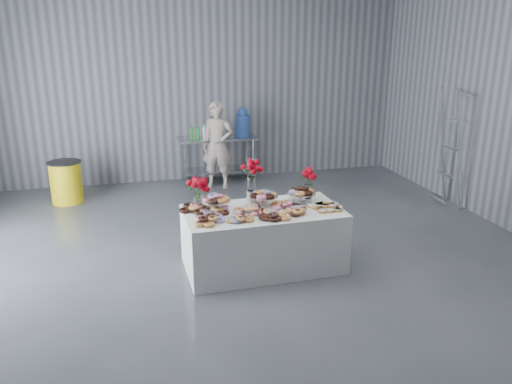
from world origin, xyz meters
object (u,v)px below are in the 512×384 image
at_px(water_jug, 243,123).
at_px(trash_barrel, 66,182).
at_px(person, 218,145).
at_px(stepladder, 451,148).
at_px(prep_table, 218,151).
at_px(display_table, 263,239).

xyz_separation_m(water_jug, trash_barrel, (-3.24, -0.57, -0.79)).
height_order(person, stepladder, stepladder).
relative_size(prep_table, trash_barrel, 2.07).
relative_size(prep_table, person, 0.93).
relative_size(water_jug, trash_barrel, 0.76).
height_order(person, trash_barrel, person).
relative_size(display_table, trash_barrel, 2.62).
distance_m(display_table, prep_table, 3.82).
bearing_deg(trash_barrel, person, 5.72).
bearing_deg(stepladder, water_jug, 142.19).
distance_m(display_table, stepladder, 3.94).
bearing_deg(prep_table, stepladder, -33.61).
distance_m(prep_table, stepladder, 4.21).
bearing_deg(water_jug, person, -151.13).
distance_m(trash_barrel, stepladder, 6.50).
bearing_deg(person, stepladder, -8.36).
bearing_deg(person, display_table, -69.54).
relative_size(display_table, water_jug, 3.43).
bearing_deg(stepladder, person, 150.25).
xyz_separation_m(display_table, stepladder, (3.59, 1.49, 0.62)).
bearing_deg(prep_table, person, -98.37).
bearing_deg(trash_barrel, water_jug, 9.98).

